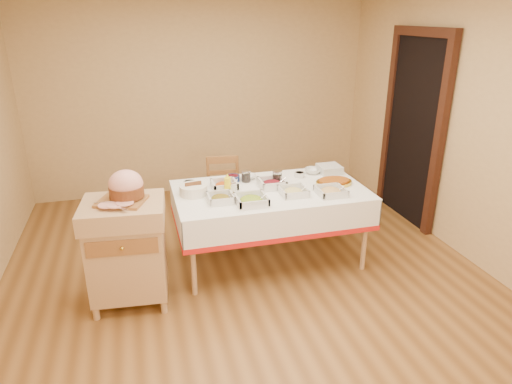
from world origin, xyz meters
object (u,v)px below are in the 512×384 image
preserve_jar_left (246,177)px  preserve_jar_right (277,177)px  dining_chair (224,195)px  brass_platter (334,182)px  dining_table (270,205)px  mustard_bottle (228,185)px  ham_on_board (125,188)px  bread_basket (193,190)px  butcher_cart (127,247)px  plate_stack (329,169)px

preserve_jar_left → preserve_jar_right: size_ratio=0.92×
dining_chair → brass_platter: size_ratio=2.32×
dining_table → dining_chair: bearing=111.6°
mustard_bottle → dining_chair: bearing=81.6°
ham_on_board → bread_basket: ham_on_board is taller
preserve_jar_left → preserve_jar_right: bearing=-21.4°
butcher_cart → dining_table: bearing=15.5°
mustard_bottle → bread_basket: 0.32m
brass_platter → preserve_jar_right: bearing=160.8°
preserve_jar_left → mustard_bottle: (-0.24, -0.26, 0.03)m
butcher_cart → brass_platter: butcher_cart is taller
bread_basket → preserve_jar_right: bearing=6.6°
butcher_cart → brass_platter: (2.00, 0.35, 0.26)m
butcher_cart → plate_stack: bearing=17.9°
ham_on_board → dining_table: bearing=14.6°
butcher_cart → mustard_bottle: mustard_bottle is taller
preserve_jar_left → brass_platter: 0.87m
dining_table → butcher_cart: size_ratio=1.97×
preserve_jar_left → preserve_jar_right: (0.29, -0.11, 0.00)m
ham_on_board → preserve_jar_right: size_ratio=3.02×
butcher_cart → dining_chair: bearing=47.2°
preserve_jar_right → brass_platter: 0.56m
ham_on_board → plate_stack: bearing=17.4°
preserve_jar_right → plate_stack: 0.64m
ham_on_board → mustard_bottle: 0.99m
dining_table → brass_platter: 0.67m
preserve_jar_right → mustard_bottle: mustard_bottle is taller
butcher_cart → bread_basket: butcher_cart is taller
butcher_cart → preserve_jar_left: (1.18, 0.64, 0.29)m
mustard_bottle → plate_stack: size_ratio=0.85×
preserve_jar_left → bread_basket: size_ratio=0.46×
butcher_cart → mustard_bottle: size_ratio=4.78×
preserve_jar_left → mustard_bottle: size_ratio=0.61×
butcher_cart → preserve_jar_left: 1.38m
dining_chair → preserve_jar_left: 0.63m
bread_basket → plate_stack: bread_basket is taller
dining_chair → plate_stack: (1.04, -0.46, 0.36)m
plate_stack → brass_platter: 0.34m
preserve_jar_right → preserve_jar_left: bearing=158.6°
butcher_cart → preserve_jar_right: butcher_cart is taller
ham_on_board → preserve_jar_left: ham_on_board is taller
dining_chair → preserve_jar_right: preserve_jar_right is taller
dining_table → plate_stack: size_ratio=8.02×
dining_chair → bread_basket: 0.90m
butcher_cart → plate_stack: (2.10, 0.68, 0.28)m
dining_chair → plate_stack: 1.20m
butcher_cart → dining_chair: size_ratio=1.08×
plate_stack → ham_on_board: bearing=-162.6°
dining_table → plate_stack: bearing=22.1°
butcher_cart → dining_chair: 1.55m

